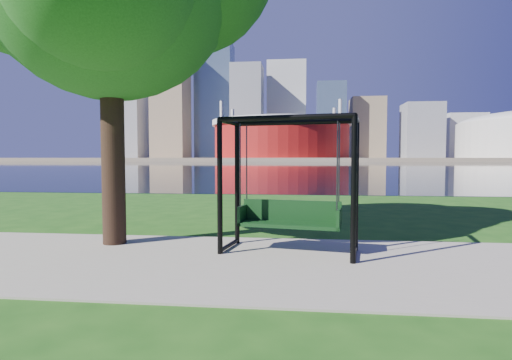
# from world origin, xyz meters

# --- Properties ---
(ground) EXTENTS (900.00, 900.00, 0.00)m
(ground) POSITION_xyz_m (0.00, 0.00, 0.00)
(ground) COLOR #1E5114
(ground) RESTS_ON ground
(path) EXTENTS (120.00, 4.00, 0.03)m
(path) POSITION_xyz_m (0.00, -0.50, 0.01)
(path) COLOR #9E937F
(path) RESTS_ON ground
(river) EXTENTS (900.00, 180.00, 0.02)m
(river) POSITION_xyz_m (0.00, 102.00, 0.01)
(river) COLOR black
(river) RESTS_ON ground
(far_bank) EXTENTS (900.00, 228.00, 2.00)m
(far_bank) POSITION_xyz_m (0.00, 306.00, 1.00)
(far_bank) COLOR #937F60
(far_bank) RESTS_ON ground
(stadium) EXTENTS (83.00, 83.00, 32.00)m
(stadium) POSITION_xyz_m (-10.00, 235.00, 14.23)
(stadium) COLOR maroon
(stadium) RESTS_ON far_bank
(skyline) EXTENTS (392.00, 66.00, 96.50)m
(skyline) POSITION_xyz_m (-4.27, 319.39, 35.89)
(skyline) COLOR gray
(skyline) RESTS_ON far_bank
(swing) EXTENTS (2.58, 1.46, 2.49)m
(swing) POSITION_xyz_m (0.61, 0.29, 1.20)
(swing) COLOR black
(swing) RESTS_ON ground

